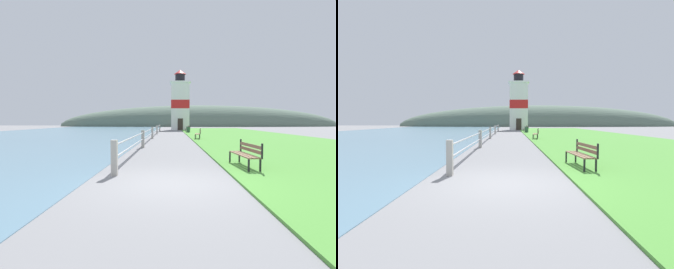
{
  "view_description": "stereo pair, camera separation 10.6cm",
  "coord_description": "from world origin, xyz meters",
  "views": [
    {
      "loc": [
        0.0,
        -6.75,
        1.65
      ],
      "look_at": [
        -0.27,
        18.52,
        0.3
      ],
      "focal_mm": 28.0,
      "sensor_mm": 36.0,
      "label": 1
    },
    {
      "loc": [
        0.11,
        -6.75,
        1.65
      ],
      "look_at": [
        -0.27,
        18.52,
        0.3
      ],
      "focal_mm": 28.0,
      "sensor_mm": 36.0,
      "label": 2
    }
  ],
  "objects": [
    {
      "name": "park_bench_midway",
      "position": [
        2.45,
        16.34,
        0.54
      ],
      "size": [
        0.71,
        1.85,
        0.94
      ],
      "rotation": [
        0.0,
        0.0,
        3.01
      ],
      "color": "brown",
      "rests_on": "ground_plane"
    },
    {
      "name": "water_strip",
      "position": [
        -14.29,
        19.41,
        0.01
      ],
      "size": [
        24.0,
        93.18,
        0.01
      ],
      "color": "slate",
      "rests_on": "ground_plane"
    },
    {
      "name": "park_bench_far",
      "position": [
        2.45,
        30.2,
        0.54
      ],
      "size": [
        0.61,
        1.85,
        0.94
      ],
      "rotation": [
        0.0,
        0.0,
        3.22
      ],
      "color": "brown",
      "rests_on": "ground_plane"
    },
    {
      "name": "ground_plane",
      "position": [
        0.0,
        0.0,
        0.0
      ],
      "size": [
        160.0,
        160.0,
        0.0
      ],
      "primitive_type": "plane",
      "color": "slate"
    },
    {
      "name": "trash_bin",
      "position": [
        2.34,
        28.46,
        0.42
      ],
      "size": [
        0.54,
        0.54,
        0.84
      ],
      "color": "#2D5138",
      "rests_on": "ground_plane"
    },
    {
      "name": "seawall_railing",
      "position": [
        -1.69,
        17.0,
        0.64
      ],
      "size": [
        0.18,
        32.18,
        1.07
      ],
      "color": "#A8A399",
      "rests_on": "ground_plane"
    },
    {
      "name": "grass_verge",
      "position": [
        7.79,
        19.41,
        0.03
      ],
      "size": [
        12.0,
        58.24,
        0.06
      ],
      "color": "#4C8E38",
      "rests_on": "ground_plane"
    },
    {
      "name": "distant_hillside",
      "position": [
        8.0,
        68.83,
        0.0
      ],
      "size": [
        80.0,
        16.0,
        12.0
      ],
      "color": "#566B5B",
      "rests_on": "ground_plane"
    },
    {
      "name": "park_bench_near",
      "position": [
        2.62,
        2.33,
        0.54
      ],
      "size": [
        0.63,
        2.01,
        0.94
      ],
      "rotation": [
        0.0,
        0.0,
        3.22
      ],
      "color": "brown",
      "rests_on": "ground_plane"
    },
    {
      "name": "lighthouse",
      "position": [
        1.6,
        39.33,
        4.62
      ],
      "size": [
        3.56,
        3.56,
        10.46
      ],
      "color": "white",
      "rests_on": "ground_plane"
    }
  ]
}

